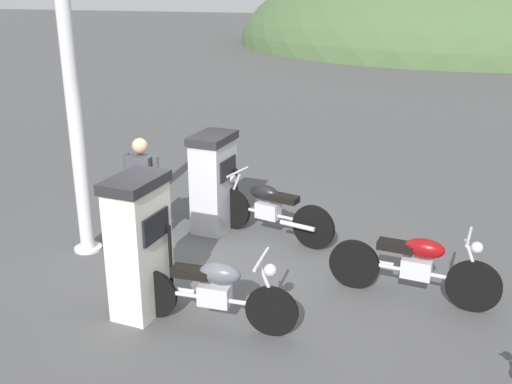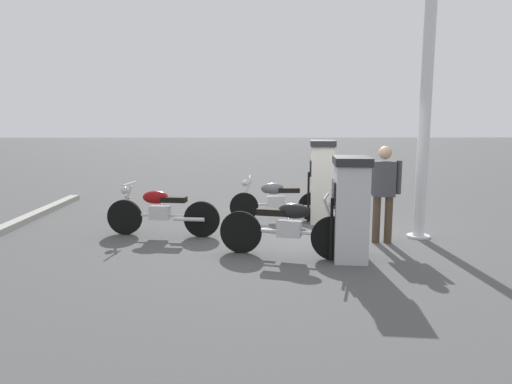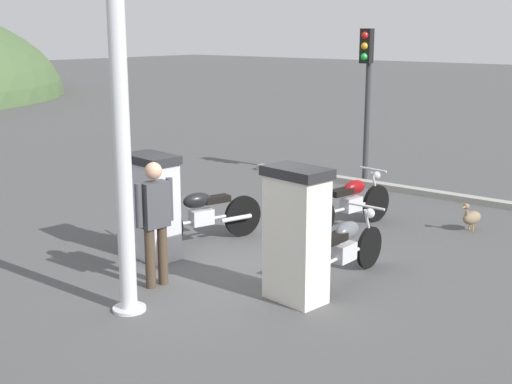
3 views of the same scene
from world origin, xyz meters
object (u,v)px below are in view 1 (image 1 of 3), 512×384
motorcycle_near_pump (213,289)px  attendant_person (143,186)px  motorcycle_extra (415,265)px  canopy_support_pole (72,92)px  fuel_pump_near (140,245)px  fuel_pump_far (214,182)px  motorcycle_far_pump (269,208)px

motorcycle_near_pump → attendant_person: (-1.69, 1.78, 0.48)m
motorcycle_near_pump → motorcycle_extra: motorcycle_extra is taller
canopy_support_pole → fuel_pump_near: bearing=-41.2°
attendant_person → canopy_support_pole: size_ratio=0.34×
fuel_pump_far → motorcycle_extra: bearing=-25.1°
fuel_pump_near → canopy_support_pole: 2.50m
motorcycle_far_pump → attendant_person: size_ratio=1.24×
motorcycle_extra → canopy_support_pole: (-4.62, 0.20, 1.85)m
fuel_pump_far → attendant_person: size_ratio=0.93×
fuel_pump_near → canopy_support_pole: bearing=138.8°
motorcycle_far_pump → fuel_pump_far: bearing=172.9°
fuel_pump_near → motorcycle_extra: size_ratio=0.81×
fuel_pump_near → motorcycle_far_pump: size_ratio=0.83×
motorcycle_extra → attendant_person: bearing=171.9°
motorcycle_near_pump → fuel_pump_far: bearing=109.0°
fuel_pump_far → attendant_person: attendant_person is taller
fuel_pump_near → motorcycle_far_pump: fuel_pump_near is taller
fuel_pump_near → attendant_person: size_ratio=1.02×
motorcycle_near_pump → attendant_person: bearing=133.4°
motorcycle_far_pump → canopy_support_pole: canopy_support_pole is taller
fuel_pump_near → motorcycle_extra: 3.31m
motorcycle_near_pump → motorcycle_extra: 2.49m
motorcycle_near_pump → attendant_person: attendant_person is taller
attendant_person → canopy_support_pole: (-0.77, -0.35, 1.37)m
fuel_pump_near → motorcycle_near_pump: 1.01m
fuel_pump_far → motorcycle_far_pump: bearing=-7.1°
motorcycle_far_pump → attendant_person: bearing=-155.0°
fuel_pump_far → motorcycle_far_pump: size_ratio=0.75×
fuel_pump_far → motorcycle_near_pump: (0.92, -2.68, -0.31)m
motorcycle_near_pump → motorcycle_far_pump: size_ratio=1.00×
fuel_pump_near → attendant_person: (-0.76, 1.69, 0.09)m
fuel_pump_near → motorcycle_far_pump: bearing=69.6°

